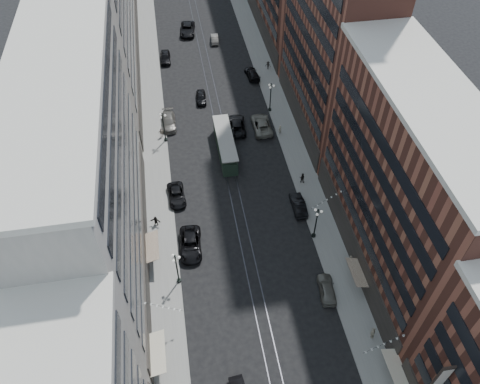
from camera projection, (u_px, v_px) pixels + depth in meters
ground at (218, 116)px, 80.69m from camera, size 220.00×220.00×0.00m
sidewalk_west at (151, 89)px, 86.08m from camera, size 4.00×180.00×0.15m
sidewalk_east at (268, 78)px, 88.59m from camera, size 4.00×180.00×0.15m
rail_west at (207, 84)px, 87.30m from camera, size 0.12×180.00×0.02m
rail_east at (214, 83)px, 87.46m from camera, size 0.12×180.00×0.02m
building_west_mid at (91, 183)px, 50.38m from camera, size 8.00×36.00×28.00m
building_east_mid at (403, 190)px, 52.38m from camera, size 8.00×30.00×24.00m
building_east_tower at (338, 0)px, 64.55m from camera, size 8.00×26.00×42.00m
lamppost_sw_far at (177, 268)px, 55.92m from camera, size 1.03×1.14×5.52m
lamppost_sw_mid at (164, 126)px, 74.02m from camera, size 1.03×1.14×5.52m
lamppost_se_far at (316, 222)px, 60.70m from camera, size 1.03×1.14×5.52m
lamppost_se_mid at (271, 96)px, 79.47m from camera, size 1.03×1.14×5.52m
streetcar at (225, 145)px, 73.40m from camera, size 2.50×11.29×3.12m
car_2 at (190, 244)px, 61.06m from camera, size 3.21×6.25×1.69m
car_4 at (327, 289)px, 56.61m from camera, size 2.38×4.78×1.56m
pedestrian_1 at (163, 359)px, 50.42m from camera, size 0.92×0.65×1.72m
pedestrian_2 at (155, 239)px, 61.48m from camera, size 0.94×0.69×1.73m
pedestrian_4 at (373, 333)px, 52.40m from camera, size 0.86×1.22×1.90m
car_7 at (177, 195)px, 67.16m from camera, size 2.62×5.25×1.43m
car_8 at (169, 121)px, 78.44m from camera, size 2.35×5.66×1.63m
car_9 at (165, 57)px, 92.08m from camera, size 2.13×4.90×1.65m
car_10 at (298, 205)px, 65.81m from camera, size 1.69×4.80×1.58m
car_11 at (262, 125)px, 77.78m from camera, size 2.99×6.34×1.75m
car_12 at (252, 74)px, 88.30m from camera, size 2.62×5.33×1.49m
car_13 at (201, 97)px, 83.20m from camera, size 1.98×4.35×1.45m
car_14 at (215, 39)px, 97.26m from camera, size 1.83×4.30×1.38m
pedestrian_5 at (156, 221)px, 63.64m from camera, size 1.50×0.92×1.56m
pedestrian_6 at (161, 133)px, 76.21m from camera, size 1.04×0.58×1.68m
pedestrian_7 at (302, 178)px, 69.13m from camera, size 0.95×0.75×1.72m
pedestrian_8 at (280, 129)px, 76.84m from camera, size 0.69×0.60×1.58m
pedestrian_9 at (268, 65)px, 89.82m from camera, size 1.15×0.84×1.65m
car_extra_0 at (237, 125)px, 77.75m from camera, size 3.27×6.28×1.69m
car_extra_1 at (187, 29)px, 99.53m from camera, size 3.76×6.77×1.79m
pedestrian_extra_0 at (350, 260)px, 59.12m from camera, size 0.91×0.95×1.75m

